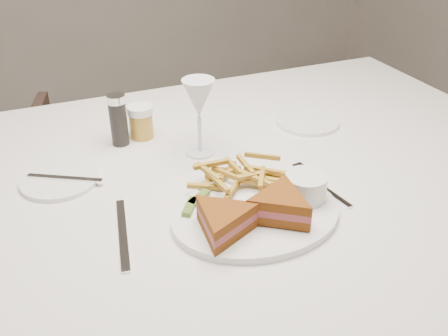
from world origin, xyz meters
The scene contains 3 objects.
table centered at (0.37, 0.36, 0.38)m, with size 1.58×1.05×0.75m, color silver.
chair_far centered at (0.34, 1.24, 0.30)m, with size 0.58×0.54×0.60m, color #49362D.
table_setting centered at (0.37, 0.30, 0.79)m, with size 0.78×0.59×0.18m.
Camera 1 is at (0.00, -0.45, 1.31)m, focal length 40.00 mm.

